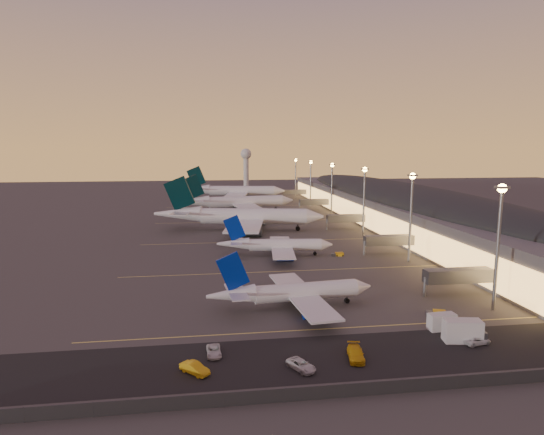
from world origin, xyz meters
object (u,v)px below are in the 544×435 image
at_px(catering_truck_a, 443,322).
at_px(service_van_e, 477,340).
at_px(baggage_tug_c, 338,254).
at_px(airliner_wide_near, 239,216).
at_px(service_van_d, 356,354).
at_px(service_van_a, 214,351).
at_px(service_van_b, 195,368).
at_px(service_van_c, 301,365).
at_px(airliner_narrow_north, 275,245).
at_px(airliner_wide_mid, 236,202).
at_px(radar_tower, 246,161).
at_px(airliner_wide_far, 233,191).
at_px(catering_truck_b, 465,332).
at_px(baggage_tug_b, 442,281).
at_px(airliner_narrow_south, 292,293).
at_px(baggage_tug_a, 437,313).

xyz_separation_m(catering_truck_a, service_van_e, (2.49, -6.61, -0.75)).
bearing_deg(baggage_tug_c, airliner_wide_near, 120.87).
bearing_deg(service_van_d, service_van_a, 179.67).
bearing_deg(service_van_b, service_van_c, -49.56).
distance_m(airliner_narrow_north, airliner_wide_mid, 99.18).
height_order(radar_tower, service_van_b, radar_tower).
bearing_deg(airliner_wide_far, baggage_tug_c, -72.25).
bearing_deg(catering_truck_a, service_van_c, -162.03).
bearing_deg(airliner_wide_far, catering_truck_b, -73.63).
distance_m(radar_tower, catering_truck_b, 314.54).
xyz_separation_m(baggage_tug_c, service_van_c, (-25.72, -69.55, 0.20)).
height_order(airliner_narrow_north, service_van_c, airliner_narrow_north).
xyz_separation_m(baggage_tug_b, service_van_b, (-59.02, -37.59, 0.24)).
distance_m(airliner_narrow_south, airliner_wide_near, 91.72).
xyz_separation_m(service_van_c, service_van_e, (31.21, 4.64, -0.03)).
height_order(airliner_wide_near, baggage_tug_c, airliner_wide_near).
xyz_separation_m(airliner_narrow_south, service_van_a, (-16.38, -19.75, -2.59)).
xyz_separation_m(airliner_wide_mid, airliner_wide_far, (1.65, 57.95, 0.41)).
xyz_separation_m(radar_tower, baggage_tug_c, (7.57, -249.97, -21.36)).
bearing_deg(baggage_tug_a, baggage_tug_b, 80.51).
bearing_deg(airliner_wide_near, service_van_a, -85.91).
relative_size(service_van_a, service_van_d, 0.82).
relative_size(baggage_tug_c, service_van_d, 0.64).
distance_m(airliner_narrow_north, service_van_e, 72.34).
xyz_separation_m(radar_tower, service_van_b, (-33.93, -318.54, -21.06)).
height_order(airliner_narrow_north, catering_truck_a, airliner_narrow_north).
relative_size(airliner_wide_near, service_van_b, 13.90).
relative_size(airliner_narrow_north, service_van_e, 7.33).
bearing_deg(radar_tower, catering_truck_a, -88.04).
bearing_deg(catering_truck_a, service_van_d, -158.64).
relative_size(airliner_wide_far, baggage_tug_b, 15.77).
height_order(airliner_wide_far, service_van_e, airliner_wide_far).
bearing_deg(radar_tower, airliner_narrow_south, -92.87).
distance_m(airliner_wide_mid, service_van_d, 169.65).
height_order(catering_truck_a, service_van_c, catering_truck_a).
xyz_separation_m(airliner_narrow_north, airliner_wide_mid, (-6.24, 98.97, 1.83)).
relative_size(service_van_b, service_van_c, 0.97).
distance_m(airliner_wide_mid, service_van_b, 171.46).
bearing_deg(radar_tower, baggage_tug_a, -87.54).
height_order(baggage_tug_a, service_van_c, service_van_c).
bearing_deg(radar_tower, airliner_narrow_north, -92.66).
relative_size(airliner_narrow_south, service_van_b, 7.21).
relative_size(baggage_tug_a, service_van_a, 0.80).
relative_size(airliner_narrow_north, catering_truck_a, 6.45).
bearing_deg(service_van_c, baggage_tug_c, 41.03).
distance_m(service_van_a, service_van_b, 6.34).
height_order(baggage_tug_c, service_van_d, service_van_d).
bearing_deg(baggage_tug_a, baggage_tug_c, 117.13).
height_order(airliner_wide_far, service_van_d, airliner_wide_far).
distance_m(airliner_narrow_south, catering_truck_a, 29.50).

